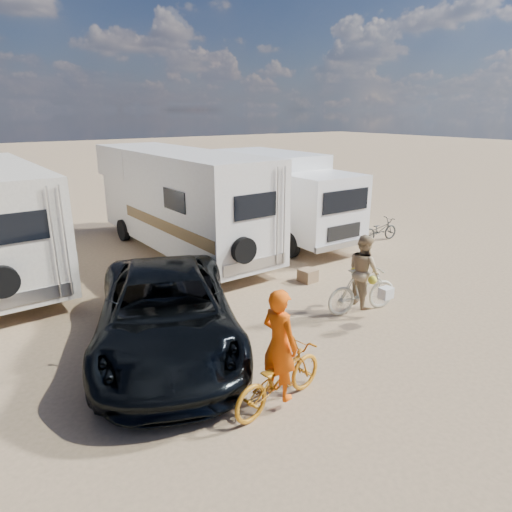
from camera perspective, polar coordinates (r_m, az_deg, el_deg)
ground at (r=10.06m, az=7.63°, el=-9.39°), size 140.00×140.00×0.00m
rv_main at (r=15.25m, az=-9.46°, el=6.56°), size 2.62×8.39×3.33m
box_truck at (r=16.61m, az=3.19°, el=7.27°), size 2.53×6.41×3.10m
dark_suv at (r=9.19m, az=-11.11°, el=-6.85°), size 4.57×6.24×1.58m
bike_man at (r=7.54m, az=2.87°, el=-14.85°), size 1.99×0.98×1.00m
bike_woman at (r=10.99m, az=13.11°, el=-4.15°), size 1.89×0.90×1.10m
rider_man at (r=7.33m, az=2.92°, el=-12.14°), size 0.54×0.73×1.83m
rider_woman at (r=10.88m, az=13.22°, el=-2.67°), size 0.81×0.95×1.70m
bike_parked at (r=17.22m, az=15.20°, el=3.17°), size 1.61×0.68×0.82m
cooler at (r=12.20m, az=-14.49°, el=-3.58°), size 0.69×0.56×0.48m
crate at (r=12.79m, az=6.47°, el=-2.42°), size 0.47×0.47×0.35m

